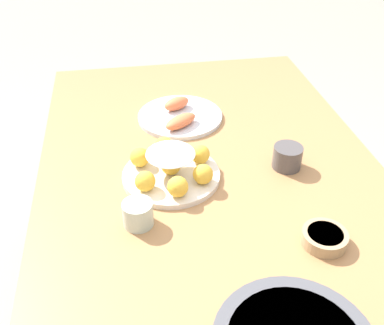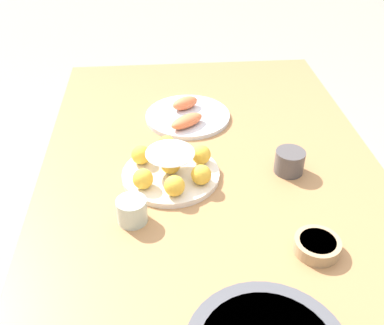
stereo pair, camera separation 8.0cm
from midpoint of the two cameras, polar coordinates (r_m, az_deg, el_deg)
The scene contains 6 objects.
dining_table at distance 1.31m, azimuth 0.72°, elevation -4.25°, with size 1.49×0.96×0.76m.
cake_plate at distance 1.21m, azimuth -4.56°, elevation -0.83°, with size 0.27×0.27×0.09m.
sauce_bowl at distance 1.06m, azimuth 14.39°, elevation -9.28°, with size 0.10×0.10×0.03m.
seafood_platter at distance 1.48m, azimuth -3.13°, elevation 5.95°, with size 0.28×0.28×0.05m.
cup_near at distance 1.08m, azimuth -9.01°, elevation -6.51°, with size 0.07×0.07×0.06m.
cup_far at distance 1.27m, azimuth 10.25°, elevation 0.64°, with size 0.08×0.08×0.07m.
Camera 1 is at (0.98, -0.22, 1.52)m, focal length 42.00 mm.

